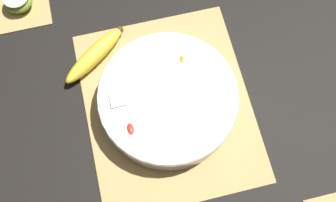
% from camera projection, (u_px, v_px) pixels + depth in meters
% --- Properties ---
extents(ground_plane, '(6.00, 6.00, 0.00)m').
position_uv_depth(ground_plane, '(168.00, 106.00, 0.88)').
color(ground_plane, black).
extents(bamboo_mat_center, '(0.44, 0.36, 0.01)m').
position_uv_depth(bamboo_mat_center, '(168.00, 105.00, 0.88)').
color(bamboo_mat_center, tan).
rests_on(bamboo_mat_center, ground_plane).
extents(coaster_mat_near_left, '(0.14, 0.14, 0.01)m').
position_uv_depth(coaster_mat_near_left, '(21.00, 6.00, 0.96)').
color(coaster_mat_near_left, tan).
rests_on(coaster_mat_near_left, ground_plane).
extents(fruit_salad_bowl, '(0.30, 0.30, 0.07)m').
position_uv_depth(fruit_salad_bowl, '(168.00, 99.00, 0.84)').
color(fruit_salad_bowl, silver).
rests_on(fruit_salad_bowl, bamboo_mat_center).
extents(whole_banana, '(0.14, 0.17, 0.04)m').
position_uv_depth(whole_banana, '(95.00, 55.00, 0.89)').
color(whole_banana, yellow).
rests_on(whole_banana, bamboo_mat_center).
extents(apple_half, '(0.07, 0.07, 0.04)m').
position_uv_depth(apple_half, '(18.00, 0.00, 0.94)').
color(apple_half, '#7FAD38').
rests_on(apple_half, coaster_mat_near_left).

